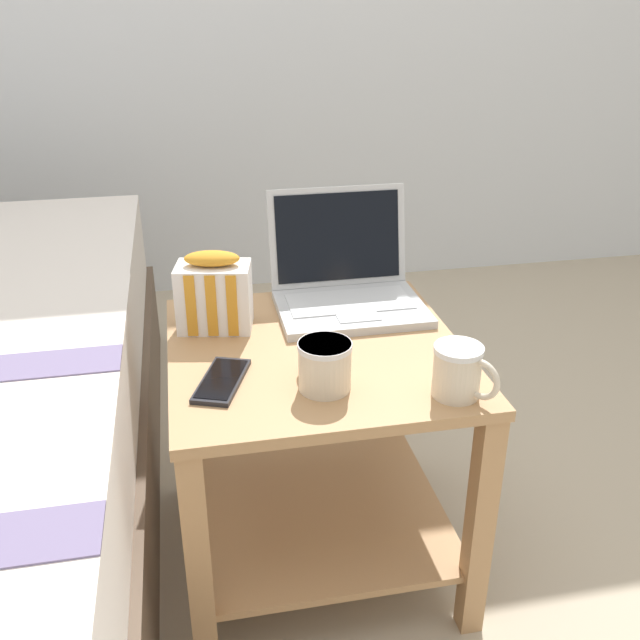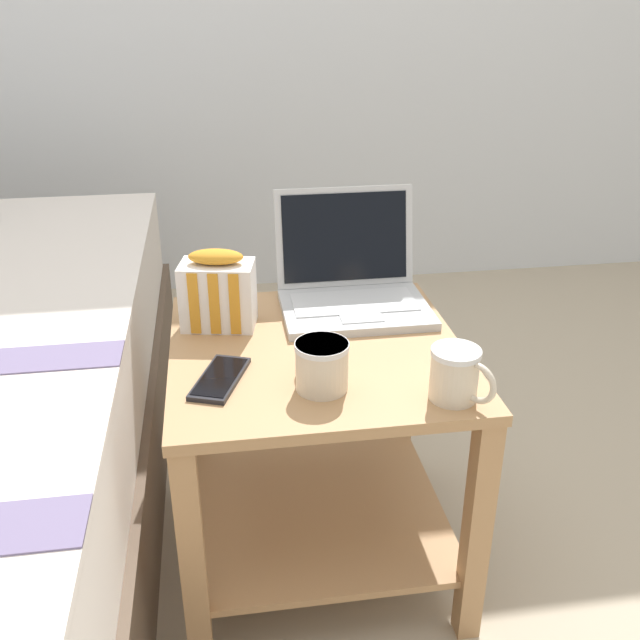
% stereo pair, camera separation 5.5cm
% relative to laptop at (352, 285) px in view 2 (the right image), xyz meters
% --- Properties ---
extents(ground_plane, '(8.00, 8.00, 0.00)m').
position_rel_laptop_xyz_m(ground_plane, '(-0.11, -0.19, -0.57)').
color(ground_plane, tan).
extents(bedside_table, '(0.57, 0.58, 0.52)m').
position_rel_laptop_xyz_m(bedside_table, '(-0.11, -0.19, -0.23)').
color(bedside_table, tan).
rests_on(bedside_table, ground_plane).
extents(laptop, '(0.31, 0.28, 0.24)m').
position_rel_laptop_xyz_m(laptop, '(0.00, 0.00, 0.00)').
color(laptop, '#B7BABC').
rests_on(laptop, bedside_table).
extents(mug_front_left, '(0.09, 0.11, 0.09)m').
position_rel_laptop_xyz_m(mug_front_left, '(0.10, -0.41, 0.00)').
color(mug_front_left, beige).
rests_on(mug_front_left, bedside_table).
extents(mug_front_right, '(0.10, 0.13, 0.09)m').
position_rel_laptop_xyz_m(mug_front_right, '(-0.12, -0.34, 0.00)').
color(mug_front_right, beige).
rests_on(mug_front_right, bedside_table).
extents(snack_bag, '(0.16, 0.12, 0.17)m').
position_rel_laptop_xyz_m(snack_bag, '(-0.29, -0.06, 0.03)').
color(snack_bag, white).
rests_on(snack_bag, bedside_table).
extents(cell_phone, '(0.12, 0.17, 0.01)m').
position_rel_laptop_xyz_m(cell_phone, '(-0.30, -0.29, -0.04)').
color(cell_phone, black).
rests_on(cell_phone, bedside_table).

